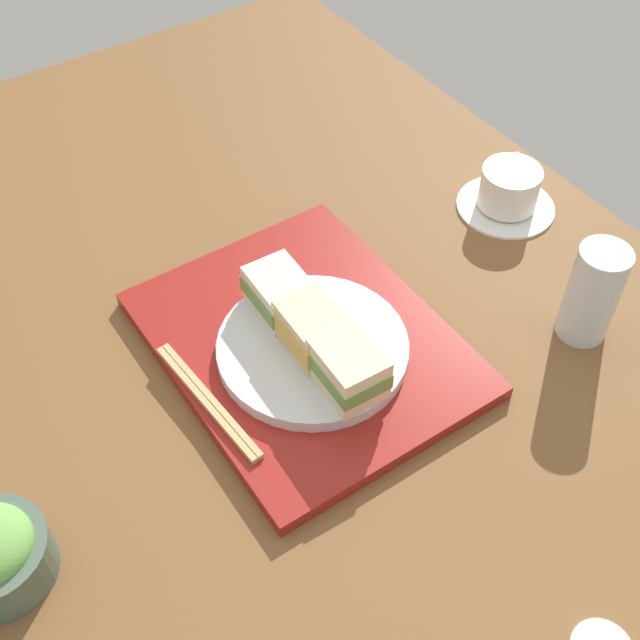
% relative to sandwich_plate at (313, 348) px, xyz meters
% --- Properties ---
extents(ground_plane, '(1.40, 1.00, 0.03)m').
position_rel_sandwich_plate_xyz_m(ground_plane, '(-0.08, -0.01, -0.04)').
color(ground_plane, brown).
extents(serving_tray, '(0.38, 0.30, 0.02)m').
position_rel_sandwich_plate_xyz_m(serving_tray, '(-0.02, 0.00, -0.02)').
color(serving_tray, maroon).
rests_on(serving_tray, ground_plane).
extents(sandwich_plate, '(0.22, 0.22, 0.02)m').
position_rel_sandwich_plate_xyz_m(sandwich_plate, '(0.00, 0.00, 0.00)').
color(sandwich_plate, silver).
rests_on(sandwich_plate, serving_tray).
extents(sandwich_near, '(0.08, 0.07, 0.05)m').
position_rel_sandwich_plate_xyz_m(sandwich_near, '(-0.07, 0.00, 0.03)').
color(sandwich_near, '#EFE5C1').
rests_on(sandwich_near, sandwich_plate).
extents(sandwich_middle, '(0.08, 0.07, 0.05)m').
position_rel_sandwich_plate_xyz_m(sandwich_middle, '(0.00, 0.00, 0.03)').
color(sandwich_middle, beige).
rests_on(sandwich_middle, sandwich_plate).
extents(sandwich_far, '(0.08, 0.06, 0.06)m').
position_rel_sandwich_plate_xyz_m(sandwich_far, '(0.07, -0.00, 0.04)').
color(sandwich_far, beige).
rests_on(sandwich_far, sandwich_plate).
extents(chopsticks_pair, '(0.19, 0.03, 0.01)m').
position_rel_sandwich_plate_xyz_m(chopsticks_pair, '(-0.01, -0.13, -0.00)').
color(chopsticks_pair, tan).
rests_on(chopsticks_pair, serving_tray).
extents(coffee_cup, '(0.13, 0.13, 0.06)m').
position_rel_sandwich_plate_xyz_m(coffee_cup, '(-0.09, 0.37, 0.00)').
color(coffee_cup, white).
rests_on(coffee_cup, ground_plane).
extents(drinking_glass, '(0.06, 0.06, 0.13)m').
position_rel_sandwich_plate_xyz_m(drinking_glass, '(0.14, 0.29, 0.04)').
color(drinking_glass, silver).
rests_on(drinking_glass, ground_plane).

